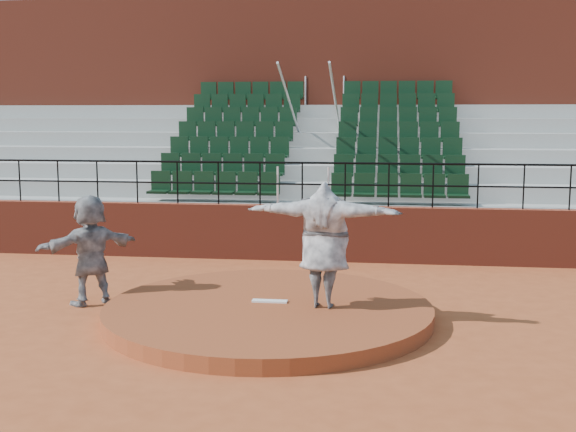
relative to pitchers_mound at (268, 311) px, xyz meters
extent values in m
plane|color=#A24A24|center=(0.00, 0.00, -0.12)|extent=(90.00, 90.00, 0.00)
cylinder|color=brown|center=(0.00, 0.00, 0.00)|extent=(5.50, 5.50, 0.25)
cube|color=white|center=(0.00, 0.15, 0.14)|extent=(0.60, 0.15, 0.03)
cube|color=maroon|center=(0.00, 5.00, 0.53)|extent=(24.00, 0.30, 1.30)
cylinder|color=black|center=(0.00, 5.00, 2.17)|extent=(24.00, 0.05, 0.05)
cylinder|color=black|center=(0.00, 5.00, 1.68)|extent=(24.00, 0.04, 0.04)
cylinder|color=black|center=(-7.00, 5.00, 1.67)|extent=(0.04, 0.04, 1.00)
cylinder|color=black|center=(-6.00, 5.00, 1.67)|extent=(0.04, 0.04, 1.00)
cylinder|color=black|center=(-5.00, 5.00, 1.67)|extent=(0.04, 0.04, 1.00)
cylinder|color=black|center=(-4.00, 5.00, 1.67)|extent=(0.04, 0.04, 1.00)
cylinder|color=black|center=(-3.00, 5.00, 1.67)|extent=(0.04, 0.04, 1.00)
cylinder|color=black|center=(-2.00, 5.00, 1.67)|extent=(0.04, 0.04, 1.00)
cylinder|color=black|center=(-1.00, 5.00, 1.67)|extent=(0.04, 0.04, 1.00)
cylinder|color=black|center=(0.00, 5.00, 1.67)|extent=(0.04, 0.04, 1.00)
cylinder|color=black|center=(1.00, 5.00, 1.67)|extent=(0.04, 0.04, 1.00)
cylinder|color=black|center=(2.00, 5.00, 1.67)|extent=(0.04, 0.04, 1.00)
cylinder|color=black|center=(3.00, 5.00, 1.67)|extent=(0.04, 0.04, 1.00)
cylinder|color=black|center=(4.00, 5.00, 1.67)|extent=(0.04, 0.04, 1.00)
cylinder|color=black|center=(5.00, 5.00, 1.67)|extent=(0.04, 0.04, 1.00)
cylinder|color=black|center=(6.00, 5.00, 1.67)|extent=(0.04, 0.04, 1.00)
cube|color=#9B9C96|center=(0.00, 5.58, 0.53)|extent=(24.00, 0.85, 1.30)
cube|color=black|center=(-2.25, 5.59, 1.54)|extent=(3.30, 0.48, 0.72)
cube|color=black|center=(2.25, 5.59, 1.54)|extent=(3.30, 0.48, 0.72)
cube|color=#9B9C96|center=(0.00, 6.43, 0.73)|extent=(24.00, 0.85, 1.70)
cube|color=black|center=(-2.25, 6.44, 1.94)|extent=(3.30, 0.48, 0.72)
cube|color=black|center=(2.25, 6.44, 1.94)|extent=(3.30, 0.48, 0.72)
cube|color=#9B9C96|center=(0.00, 7.28, 0.93)|extent=(24.00, 0.85, 2.10)
cube|color=black|center=(-2.25, 7.29, 2.33)|extent=(3.30, 0.48, 0.72)
cube|color=black|center=(2.25, 7.29, 2.33)|extent=(3.30, 0.48, 0.72)
cube|color=#9B9C96|center=(0.00, 8.12, 1.12)|extent=(24.00, 0.85, 2.50)
cube|color=black|center=(-2.25, 8.13, 2.73)|extent=(3.30, 0.48, 0.72)
cube|color=black|center=(2.25, 8.13, 2.73)|extent=(3.30, 0.48, 0.72)
cube|color=#9B9C96|center=(0.00, 8.97, 1.33)|extent=(24.00, 0.85, 2.90)
cube|color=black|center=(-2.25, 8.98, 3.14)|extent=(3.30, 0.48, 0.72)
cube|color=black|center=(2.25, 8.98, 3.14)|extent=(3.30, 0.48, 0.72)
cube|color=#9B9C96|center=(0.00, 9.82, 1.52)|extent=(24.00, 0.85, 3.30)
cube|color=black|center=(-2.25, 9.83, 3.53)|extent=(3.30, 0.48, 0.72)
cube|color=black|center=(2.25, 9.83, 3.53)|extent=(3.30, 0.48, 0.72)
cube|color=#9B9C96|center=(0.00, 10.68, 1.73)|extent=(24.00, 0.85, 3.70)
cube|color=black|center=(-2.25, 10.69, 3.94)|extent=(3.30, 0.48, 0.72)
cube|color=black|center=(2.25, 10.69, 3.94)|extent=(3.30, 0.48, 0.72)
cylinder|color=silver|center=(-0.60, 8.12, 3.28)|extent=(0.06, 5.97, 2.46)
cylinder|color=silver|center=(0.60, 8.12, 3.28)|extent=(0.06, 5.97, 2.46)
cube|color=maroon|center=(0.00, 12.60, 3.43)|extent=(24.00, 3.00, 7.10)
imported|color=black|center=(0.94, -0.02, 1.16)|extent=(2.63, 1.02, 2.08)
imported|color=black|center=(-3.33, 0.54, 0.88)|extent=(1.76, 1.70, 2.00)
camera|label=1|loc=(1.89, -11.64, 3.28)|focal=45.00mm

